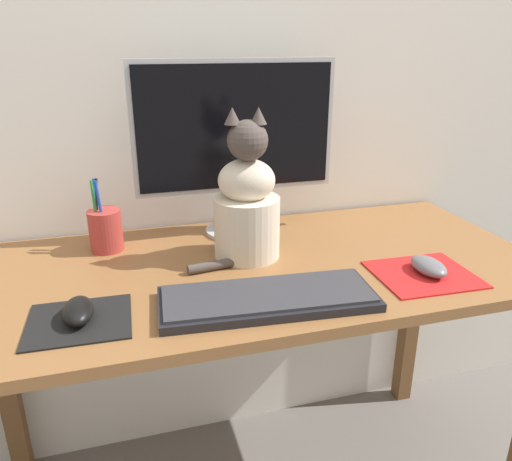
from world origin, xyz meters
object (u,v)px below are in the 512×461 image
Objects in this scene: monitor at (236,138)px; computer_mouse_left at (78,311)px; keyboard at (268,298)px; cat at (246,204)px; computer_mouse_right at (428,266)px; pen_cup at (105,230)px.

monitor is 5.18× the size of computer_mouse_left.
keyboard is 4.38× the size of computer_mouse_left.
cat reaches higher than computer_mouse_left.
monitor reaches higher than cat.
computer_mouse_right is (0.75, -0.01, -0.00)m from computer_mouse_left.
computer_mouse_left is 0.75m from computer_mouse_right.
computer_mouse_right is (0.35, -0.38, -0.24)m from monitor.
pen_cup is (-0.31, 0.37, 0.04)m from keyboard.
computer_mouse_left is 0.44m from cat.
monitor is 1.18× the size of keyboard.
keyboard is 2.44× the size of pen_cup.
computer_mouse_right is at bearing -26.63° from pen_cup.
keyboard is at bearing -5.08° from computer_mouse_left.
monitor is 0.48m from keyboard.
cat is 1.97× the size of pen_cup.
cat is (0.02, 0.24, 0.12)m from keyboard.
computer_mouse_right is 0.44m from cat.
cat is at bearing 28.50° from computer_mouse_left.
computer_mouse_left is at bearing 179.48° from keyboard.
monitor reaches higher than computer_mouse_left.
monitor is 0.21m from cat.
keyboard is 0.39m from computer_mouse_right.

